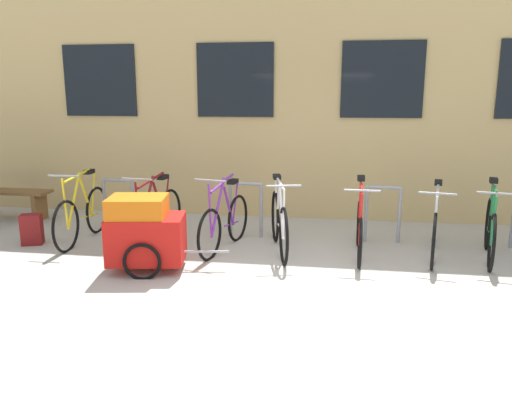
{
  "coord_description": "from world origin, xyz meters",
  "views": [
    {
      "loc": [
        0.45,
        -5.33,
        2.13
      ],
      "look_at": [
        -0.61,
        1.6,
        0.57
      ],
      "focal_mm": 35.35,
      "sensor_mm": 36.0,
      "label": 1
    }
  ],
  "objects": [
    {
      "name": "ground_plane",
      "position": [
        0.0,
        0.0,
        0.0
      ],
      "size": [
        42.0,
        42.0,
        0.0
      ],
      "primitive_type": "plane",
      "color": "#B2ADA0"
    },
    {
      "name": "backpack",
      "position": [
        -3.76,
        1.05,
        0.22
      ],
      "size": [
        0.33,
        0.28,
        0.44
      ],
      "primitive_type": "cube",
      "rotation": [
        0.0,
        0.0,
        0.32
      ],
      "color": "maroon",
      "rests_on": "ground"
    },
    {
      "name": "bike_rack",
      "position": [
        0.19,
        1.9,
        0.5
      ],
      "size": [
        6.52,
        0.05,
        0.84
      ],
      "color": "gray",
      "rests_on": "ground"
    },
    {
      "name": "bicycle_maroon",
      "position": [
        -2.01,
        1.28,
        0.4
      ],
      "size": [
        0.44,
        1.72,
        1.06
      ],
      "color": "black",
      "rests_on": "ground"
    },
    {
      "name": "wooden_bench",
      "position": [
        -5.13,
        2.37,
        0.37
      ],
      "size": [
        1.69,
        0.4,
        0.5
      ],
      "color": "brown",
      "rests_on": "ground"
    },
    {
      "name": "bicycle_purple",
      "position": [
        -0.99,
        1.26,
        0.38
      ],
      "size": [
        0.5,
        1.61,
        1.07
      ],
      "color": "black",
      "rests_on": "ground"
    },
    {
      "name": "storefront_building",
      "position": [
        0.0,
        6.63,
        2.39
      ],
      "size": [
        28.0,
        6.91,
        4.79
      ],
      "color": "tan",
      "rests_on": "ground"
    },
    {
      "name": "bicycle_yellow",
      "position": [
        -3.13,
        1.33,
        0.4
      ],
      "size": [
        0.44,
        1.72,
        1.07
      ],
      "color": "black",
      "rests_on": "ground"
    },
    {
      "name": "bicycle_silver",
      "position": [
        1.83,
        1.42,
        0.39
      ],
      "size": [
        0.52,
        1.77,
        0.97
      ],
      "color": "black",
      "rests_on": "ground"
    },
    {
      "name": "bicycle_red",
      "position": [
        0.84,
        1.28,
        0.37
      ],
      "size": [
        0.44,
        1.61,
        1.04
      ],
      "color": "black",
      "rests_on": "ground"
    },
    {
      "name": "bicycle_green",
      "position": [
        2.52,
        1.39,
        0.39
      ],
      "size": [
        0.53,
        1.66,
        1.04
      ],
      "color": "black",
      "rests_on": "ground"
    },
    {
      "name": "bicycle_white",
      "position": [
        -0.24,
        1.28,
        0.4
      ],
      "size": [
        0.53,
        1.76,
        1.03
      ],
      "color": "black",
      "rests_on": "ground"
    },
    {
      "name": "bike_trailer",
      "position": [
        -1.77,
        0.29,
        0.48
      ],
      "size": [
        1.48,
        0.76,
        0.93
      ],
      "color": "red",
      "rests_on": "ground"
    }
  ]
}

